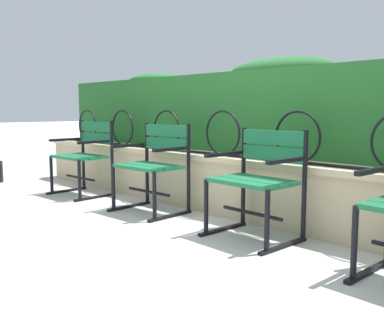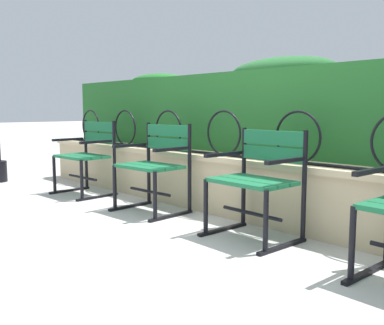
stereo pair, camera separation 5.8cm
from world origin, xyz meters
name	(u,v)px [view 1 (the left image)]	position (x,y,z in m)	size (l,w,h in m)	color
ground_plane	(185,231)	(0.00, 0.00, 0.00)	(60.00, 60.00, 0.00)	#B7B5AF
stone_wall	(244,186)	(0.00, 0.73, 0.28)	(6.56, 0.41, 0.55)	#C6B289
iron_arch_fence	(224,136)	(-0.17, 0.66, 0.73)	(6.04, 0.02, 0.42)	black
hedge_row	(276,109)	(0.03, 1.16, 0.98)	(6.43, 0.51, 0.91)	#236028
park_chair_leftmost	(85,154)	(-1.93, 0.24, 0.46)	(0.65, 0.55, 0.84)	#19663D
park_chair_centre_left	(154,163)	(-0.72, 0.28, 0.46)	(0.65, 0.55, 0.84)	#19663D
park_chair_centre_right	(259,178)	(0.49, 0.31, 0.46)	(0.65, 0.54, 0.82)	#19663D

